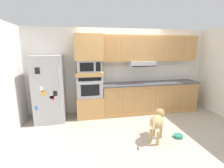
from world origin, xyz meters
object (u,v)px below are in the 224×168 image
object	(u,v)px
refrigerator	(49,89)
screwdriver	(135,82)
built_in_oven	(89,86)
microwave	(89,66)
dog	(157,121)
dog_food_bowl	(178,136)

from	to	relation	value
refrigerator	screwdriver	xyz separation A→B (m)	(2.42, 0.14, 0.05)
built_in_oven	screwdriver	size ratio (longest dim) A/B	4.17
built_in_oven	screwdriver	distance (m)	1.36
refrigerator	built_in_oven	xyz separation A→B (m)	(1.06, 0.07, 0.02)
microwave	screwdriver	distance (m)	1.46
microwave	dog	bearing A→B (deg)	-49.33
built_in_oven	dog_food_bowl	size ratio (longest dim) A/B	3.50
refrigerator	microwave	distance (m)	1.21
microwave	dog_food_bowl	size ratio (longest dim) A/B	3.22
refrigerator	dog_food_bowl	size ratio (longest dim) A/B	8.80
screwdriver	refrigerator	bearing A→B (deg)	-176.69
built_in_oven	screwdriver	bearing A→B (deg)	3.04
built_in_oven	dog	world-z (taller)	built_in_oven
built_in_oven	dog_food_bowl	bearing A→B (deg)	-40.95
built_in_oven	microwave	size ratio (longest dim) A/B	1.09
screwdriver	dog	size ratio (longest dim) A/B	0.24
built_in_oven	dog_food_bowl	distance (m)	2.58
refrigerator	built_in_oven	world-z (taller)	refrigerator
microwave	screwdriver	world-z (taller)	microwave
dog_food_bowl	dog	bearing A→B (deg)	174.97
refrigerator	microwave	world-z (taller)	refrigerator
screwdriver	dog	bearing A→B (deg)	-91.23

